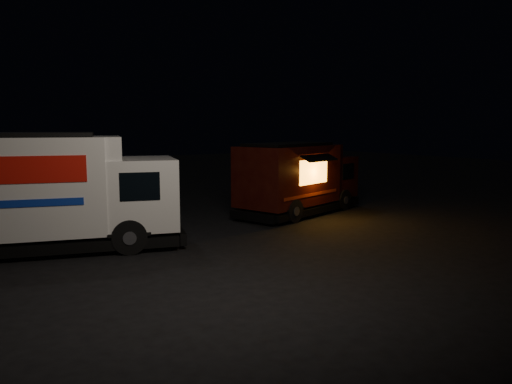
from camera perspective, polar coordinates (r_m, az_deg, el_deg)
name	(u,v)px	position (r m, az deg, el deg)	size (l,w,h in m)	color
ground	(227,248)	(13.79, -3.35, -6.35)	(80.00, 80.00, 0.00)	black
white_truck	(49,192)	(14.30, -22.54, -0.01)	(6.94, 2.37, 3.14)	silver
red_truck	(300,178)	(19.01, 5.03, 1.61)	(5.79, 2.13, 2.69)	#37110A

